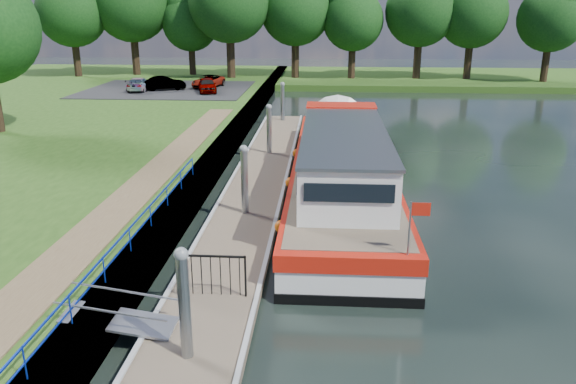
# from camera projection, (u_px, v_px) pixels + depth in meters

# --- Properties ---
(ground) EXTENTS (160.00, 160.00, 0.00)m
(ground) POSITION_uv_depth(u_px,v_px,m) (194.00, 358.00, 12.76)
(ground) COLOR black
(ground) RESTS_ON ground
(bank_edge) EXTENTS (1.10, 90.00, 0.78)m
(bank_edge) POSITION_uv_depth(u_px,v_px,m) (212.00, 165.00, 27.03)
(bank_edge) COLOR #473D2D
(bank_edge) RESTS_ON ground
(far_bank) EXTENTS (60.00, 18.00, 0.60)m
(far_bank) POSITION_uv_depth(u_px,v_px,m) (410.00, 78.00, 61.20)
(far_bank) COLOR #254714
(far_bank) RESTS_ON ground
(footpath) EXTENTS (1.60, 40.00, 0.05)m
(footpath) POSITION_uv_depth(u_px,v_px,m) (123.00, 204.00, 20.38)
(footpath) COLOR brown
(footpath) RESTS_ON riverbank
(carpark) EXTENTS (14.00, 12.00, 0.06)m
(carpark) POSITION_uv_depth(u_px,v_px,m) (168.00, 89.00, 49.24)
(carpark) COLOR black
(carpark) RESTS_ON riverbank
(blue_fence) EXTENTS (0.04, 18.04, 0.72)m
(blue_fence) POSITION_uv_depth(u_px,v_px,m) (117.00, 248.00, 15.37)
(blue_fence) COLOR #0C2DBF
(blue_fence) RESTS_ON riverbank
(pontoon) EXTENTS (2.50, 30.00, 0.56)m
(pontoon) POSITION_uv_depth(u_px,v_px,m) (259.00, 182.00, 25.03)
(pontoon) COLOR brown
(pontoon) RESTS_ON ground
(mooring_piles) EXTENTS (0.30, 27.30, 3.55)m
(mooring_piles) POSITION_uv_depth(u_px,v_px,m) (259.00, 158.00, 24.69)
(mooring_piles) COLOR gray
(mooring_piles) RESTS_ON ground
(gangway) EXTENTS (2.58, 1.00, 0.92)m
(gangway) POSITION_uv_depth(u_px,v_px,m) (120.00, 319.00, 13.16)
(gangway) COLOR #A5A8AD
(gangway) RESTS_ON ground
(gate_panel) EXTENTS (1.85, 0.05, 1.15)m
(gate_panel) POSITION_uv_depth(u_px,v_px,m) (211.00, 269.00, 14.49)
(gate_panel) COLOR black
(gate_panel) RESTS_ON ground
(barge) EXTENTS (4.36, 21.15, 4.78)m
(barge) POSITION_uv_depth(u_px,v_px,m) (341.00, 164.00, 24.48)
(barge) COLOR black
(barge) RESTS_ON ground
(horizon_trees) EXTENTS (54.38, 10.03, 12.87)m
(horizon_trees) POSITION_uv_depth(u_px,v_px,m) (283.00, 4.00, 56.54)
(horizon_trees) COLOR #332316
(horizon_trees) RESTS_ON ground
(car_a) EXTENTS (2.27, 3.79, 1.21)m
(car_a) POSITION_uv_depth(u_px,v_px,m) (207.00, 85.00, 47.07)
(car_a) COLOR #999999
(car_a) RESTS_ON carpark
(car_b) EXTENTS (3.76, 2.45, 1.17)m
(car_b) POSITION_uv_depth(u_px,v_px,m) (165.00, 83.00, 48.40)
(car_b) COLOR #999999
(car_b) RESTS_ON carpark
(car_c) EXTENTS (1.81, 3.93, 1.11)m
(car_c) POSITION_uv_depth(u_px,v_px,m) (139.00, 84.00, 47.99)
(car_c) COLOR #999999
(car_c) RESTS_ON carpark
(car_d) EXTENTS (2.72, 4.24, 1.09)m
(car_d) POSITION_uv_depth(u_px,v_px,m) (208.00, 81.00, 49.95)
(car_d) COLOR #999999
(car_d) RESTS_ON carpark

